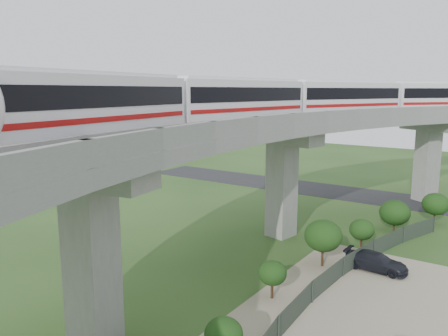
{
  "coord_description": "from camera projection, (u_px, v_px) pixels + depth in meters",
  "views": [
    {
      "loc": [
        18.31,
        -23.81,
        13.03
      ],
      "look_at": [
        0.7,
        1.66,
        7.5
      ],
      "focal_mm": 35.0,
      "sensor_mm": 36.0,
      "label": 1
    }
  ],
  "objects": [
    {
      "name": "tree_3",
      "position": [
        323.0,
        236.0,
        32.3
      ],
      "size": [
        2.78,
        2.78,
        3.6
      ],
      "color": "#382314",
      "rests_on": "ground"
    },
    {
      "name": "tree_4",
      "position": [
        272.0,
        273.0,
        27.37
      ],
      "size": [
        1.82,
        1.82,
        2.5
      ],
      "color": "#382314",
      "rests_on": "ground"
    },
    {
      "name": "asphalt_road",
      "position": [
        345.0,
        193.0,
        56.11
      ],
      "size": [
        60.0,
        8.0,
        0.03
      ],
      "primitive_type": "cube",
      "color": "#232326",
      "rests_on": "ground"
    },
    {
      "name": "tree_0",
      "position": [
        436.0,
        204.0,
        42.29
      ],
      "size": [
        2.53,
        2.53,
        3.23
      ],
      "color": "#382314",
      "rests_on": "ground"
    },
    {
      "name": "fence",
      "position": [
        332.0,
        297.0,
        26.23
      ],
      "size": [
        3.87,
        38.73,
        1.5
      ],
      "color": "#2D382D",
      "rests_on": "ground"
    },
    {
      "name": "car_dark",
      "position": [
        376.0,
        262.0,
        31.85
      ],
      "size": [
        4.55,
        1.96,
        1.31
      ],
      "primitive_type": "imported",
      "rotation": [
        0.0,
        0.0,
        1.54
      ],
      "color": "black",
      "rests_on": "dirt_lot"
    },
    {
      "name": "tree_2",
      "position": [
        362.0,
        230.0,
        35.79
      ],
      "size": [
        2.02,
        2.02,
        2.62
      ],
      "color": "#382314",
      "rests_on": "ground"
    },
    {
      "name": "tree_5",
      "position": [
        224.0,
        334.0,
        20.1
      ],
      "size": [
        1.82,
        1.82,
        2.72
      ],
      "color": "#382314",
      "rests_on": "ground"
    },
    {
      "name": "ground",
      "position": [
        203.0,
        271.0,
        31.83
      ],
      "size": [
        160.0,
        160.0,
        0.0
      ],
      "primitive_type": "plane",
      "color": "#2A481C",
      "rests_on": "ground"
    },
    {
      "name": "tree_1",
      "position": [
        395.0,
        213.0,
        40.58
      ],
      "size": [
        2.77,
        2.77,
        2.99
      ],
      "color": "#382314",
      "rests_on": "ground"
    },
    {
      "name": "viaduct",
      "position": [
        250.0,
        153.0,
        28.08
      ],
      "size": [
        19.58,
        73.98,
        11.4
      ],
      "color": "#99968E",
      "rests_on": "ground"
    },
    {
      "name": "metro_train",
      "position": [
        312.0,
        98.0,
        39.83
      ],
      "size": [
        19.04,
        59.58,
        3.64
      ],
      "color": "white",
      "rests_on": "ground"
    }
  ]
}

